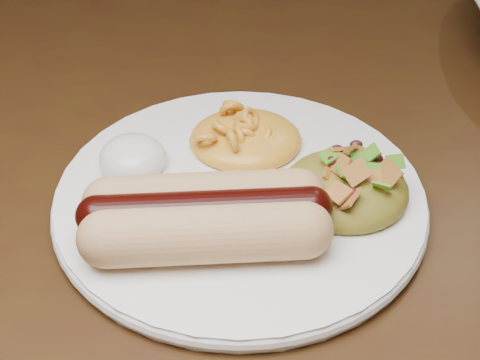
{
  "coord_description": "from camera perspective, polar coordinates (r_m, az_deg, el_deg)",
  "views": [
    {
      "loc": [
        0.12,
        -0.55,
        1.08
      ],
      "look_at": [
        0.12,
        -0.18,
        0.77
      ],
      "focal_mm": 55.0,
      "sensor_mm": 36.0,
      "label": 1
    }
  ],
  "objects": [
    {
      "name": "table",
      "position": [
        0.7,
        -9.65,
        1.82
      ],
      "size": [
        1.6,
        0.9,
        0.75
      ],
      "color": "black",
      "rests_on": "floor"
    },
    {
      "name": "plate",
      "position": [
        0.5,
        0.0,
        -1.47
      ],
      "size": [
        0.27,
        0.27,
        0.01
      ],
      "primitive_type": "cylinder",
      "rotation": [
        0.0,
        0.0,
        0.11
      ],
      "color": "white",
      "rests_on": "table"
    },
    {
      "name": "hotdog",
      "position": [
        0.45,
        -2.72,
        -2.77
      ],
      "size": [
        0.13,
        0.08,
        0.04
      ],
      "rotation": [
        0.0,
        0.0,
        0.07
      ],
      "color": "#FFBA75",
      "rests_on": "plate"
    },
    {
      "name": "mac_and_cheese",
      "position": [
        0.52,
        0.43,
        4.18
      ],
      "size": [
        0.08,
        0.08,
        0.03
      ],
      "primitive_type": "ellipsoid",
      "rotation": [
        0.0,
        0.0,
        0.04
      ],
      "color": "yellow",
      "rests_on": "plate"
    },
    {
      "name": "sour_cream",
      "position": [
        0.51,
        -8.39,
        2.24
      ],
      "size": [
        0.05,
        0.05,
        0.03
      ],
      "primitive_type": "ellipsoid",
      "rotation": [
        0.0,
        0.0,
        0.06
      ],
      "color": "white",
      "rests_on": "plate"
    },
    {
      "name": "taco_salad",
      "position": [
        0.48,
        8.23,
        -0.0
      ],
      "size": [
        0.08,
        0.08,
        0.04
      ],
      "rotation": [
        0.0,
        0.0,
        -0.16
      ],
      "color": "#B55517",
      "rests_on": "plate"
    }
  ]
}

